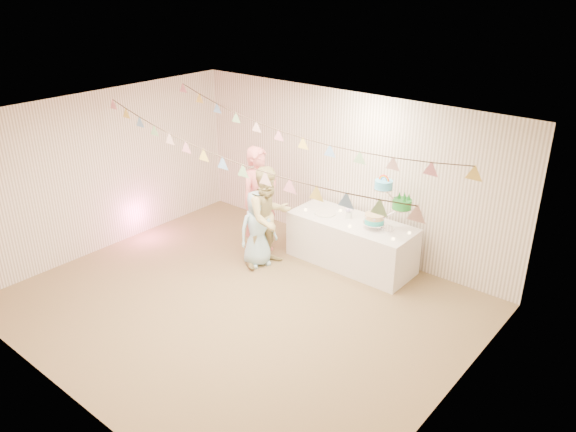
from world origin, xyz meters
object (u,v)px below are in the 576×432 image
Objects in this scene: person_adult_b at (269,217)px; table at (351,242)px; person_adult_a at (260,201)px; person_child at (258,228)px; cake_stand at (387,205)px.

table is at bearing -35.92° from person_adult_b.
person_adult_a is 1.46× the size of person_child.
person_adult_a reaches higher than person_adult_b.
table is 1.36m from person_adult_b.
table is 1.11× the size of person_adult_a.
person_adult_a reaches higher than table.
person_child is (-0.14, -0.10, -0.20)m from person_adult_b.
cake_stand is 1.80m from person_adult_b.
person_adult_b is at bearing -150.23° from cake_stand.
cake_stand reaches higher than table.
person_child is (0.27, -0.34, -0.28)m from person_adult_a.
table is 0.95m from cake_stand.
person_child reaches higher than table.
person_adult_a is 0.48m from person_adult_b.
cake_stand is at bearing -46.18° from person_adult_b.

